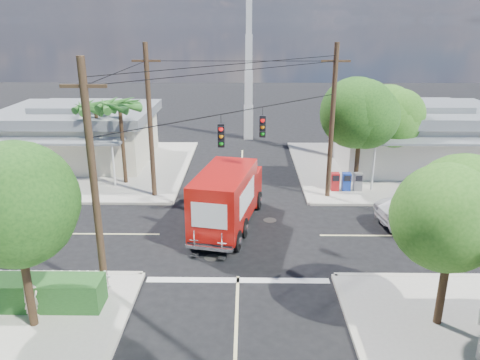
{
  "coord_description": "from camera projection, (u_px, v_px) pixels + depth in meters",
  "views": [
    {
      "loc": [
        0.32,
        -21.1,
        10.1
      ],
      "look_at": [
        0.0,
        2.0,
        2.2
      ],
      "focal_mm": 35.0,
      "sensor_mm": 36.0,
      "label": 1
    }
  ],
  "objects": [
    {
      "name": "tree_sw_front",
      "position": [
        15.0,
        213.0,
        14.79
      ],
      "size": [
        3.88,
        3.78,
        6.03
      ],
      "color": "#422D1C",
      "rests_on": "sidewalk_sw"
    },
    {
      "name": "tree_se",
      "position": [
        454.0,
        220.0,
        14.99
      ],
      "size": [
        3.67,
        3.54,
        5.62
      ],
      "color": "#422D1C",
      "rests_on": "sidewalk_se"
    },
    {
      "name": "tree_ne_front",
      "position": [
        361.0,
        114.0,
        27.99
      ],
      "size": [
        4.21,
        4.14,
        6.66
      ],
      "color": "#422D1C",
      "rests_on": "sidewalk_ne"
    },
    {
      "name": "ground",
      "position": [
        239.0,
        235.0,
        23.24
      ],
      "size": [
        120.0,
        120.0,
        0.0
      ],
      "primitive_type": "plane",
      "color": "black",
      "rests_on": "ground"
    },
    {
      "name": "utility_poles",
      "position": [
        208.0,
        135.0,
        23.26
      ],
      "size": [
        12.0,
        10.68,
        9.0
      ],
      "color": "#473321",
      "rests_on": "ground"
    },
    {
      "name": "picket_fence",
      "position": [
        33.0,
        281.0,
        17.82
      ],
      "size": [
        5.94,
        0.06,
        1.0
      ],
      "color": "silver",
      "rests_on": "sidewalk_sw"
    },
    {
      "name": "pedestrian",
      "position": [
        31.0,
        298.0,
        16.27
      ],
      "size": [
        0.62,
        0.69,
        1.59
      ],
      "primitive_type": "imported",
      "rotation": [
        0.0,
        0.0,
        1.05
      ],
      "color": "beige",
      "rests_on": "sidewalk_sw"
    },
    {
      "name": "building_nw",
      "position": [
        80.0,
        133.0,
        34.47
      ],
      "size": [
        10.8,
        10.2,
        4.3
      ],
      "color": "beige",
      "rests_on": "sidewalk_nw"
    },
    {
      "name": "radio_tower",
      "position": [
        249.0,
        75.0,
        40.33
      ],
      "size": [
        0.8,
        0.8,
        17.0
      ],
      "color": "silver",
      "rests_on": "ground"
    },
    {
      "name": "palm_nw_front",
      "position": [
        120.0,
        107.0,
        28.8
      ],
      "size": [
        3.01,
        3.08,
        5.59
      ],
      "color": "#422D1C",
      "rests_on": "sidewalk_nw"
    },
    {
      "name": "building_ne",
      "position": [
        415.0,
        134.0,
        33.64
      ],
      "size": [
        11.8,
        10.2,
        4.5
      ],
      "color": "silver",
      "rests_on": "sidewalk_ne"
    },
    {
      "name": "sidewalk_ne",
      "position": [
        394.0,
        169.0,
        33.37
      ],
      "size": [
        14.12,
        14.12,
        0.14
      ],
      "color": "#A59F95",
      "rests_on": "ground"
    },
    {
      "name": "road_markings",
      "position": [
        239.0,
        248.0,
        21.84
      ],
      "size": [
        32.0,
        32.0,
        0.01
      ],
      "color": "beige",
      "rests_on": "ground"
    },
    {
      "name": "sidewalk_nw",
      "position": [
        91.0,
        167.0,
        33.65
      ],
      "size": [
        14.12,
        14.12,
        0.14
      ],
      "color": "#A59F95",
      "rests_on": "ground"
    },
    {
      "name": "palm_nw_back",
      "position": [
        96.0,
        109.0,
        30.37
      ],
      "size": [
        3.01,
        3.08,
        5.19
      ],
      "color": "#422D1C",
      "rests_on": "sidewalk_nw"
    },
    {
      "name": "hedge_sw",
      "position": [
        18.0,
        292.0,
        17.07
      ],
      "size": [
        6.2,
        1.2,
        1.1
      ],
      "primitive_type": "cube",
      "color": "#1F4D1C",
      "rests_on": "sidewalk_sw"
    },
    {
      "name": "parked_car",
      "position": [
        436.0,
        211.0,
        23.94
      ],
      "size": [
        6.34,
        3.67,
        1.66
      ],
      "primitive_type": "imported",
      "rotation": [
        0.0,
        0.0,
        1.73
      ],
      "color": "silver",
      "rests_on": "ground"
    },
    {
      "name": "vending_boxes",
      "position": [
        346.0,
        182.0,
        28.8
      ],
      "size": [
        1.9,
        0.5,
        1.1
      ],
      "color": "maroon",
      "rests_on": "sidewalk_ne"
    },
    {
      "name": "delivery_truck",
      "position": [
        228.0,
        197.0,
        23.64
      ],
      "size": [
        3.65,
        7.62,
        3.18
      ],
      "color": "black",
      "rests_on": "ground"
    },
    {
      "name": "tree_ne_back",
      "position": [
        393.0,
        117.0,
        30.23
      ],
      "size": [
        3.77,
        3.66,
        5.82
      ],
      "color": "#422D1C",
      "rests_on": "sidewalk_ne"
    }
  ]
}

